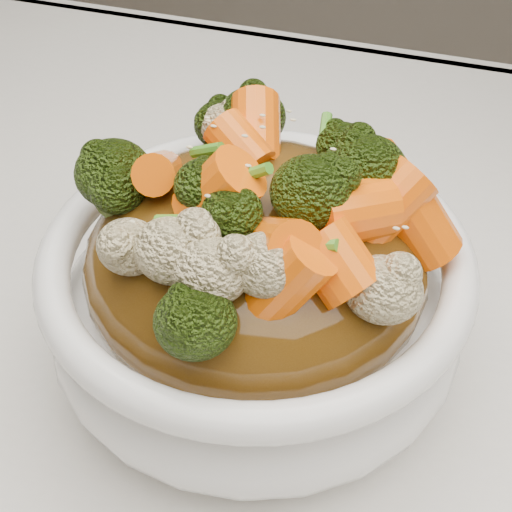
% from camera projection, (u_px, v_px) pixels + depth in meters
% --- Properties ---
extents(tablecloth, '(1.20, 0.80, 0.04)m').
position_uv_depth(tablecloth, '(322.00, 376.00, 0.43)').
color(tablecloth, silver).
rests_on(tablecloth, dining_table).
extents(bowl, '(0.26, 0.26, 0.09)m').
position_uv_depth(bowl, '(256.00, 301.00, 0.39)').
color(bowl, white).
rests_on(bowl, tablecloth).
extents(sauce_base, '(0.20, 0.20, 0.10)m').
position_uv_depth(sauce_base, '(256.00, 260.00, 0.37)').
color(sauce_base, '#4E310D').
rests_on(sauce_base, bowl).
extents(carrots, '(0.20, 0.20, 0.05)m').
position_uv_depth(carrots, '(256.00, 157.00, 0.33)').
color(carrots, '#FF6608').
rests_on(carrots, sauce_base).
extents(broccoli, '(0.20, 0.20, 0.05)m').
position_uv_depth(broccoli, '(256.00, 159.00, 0.33)').
color(broccoli, black).
rests_on(broccoli, sauce_base).
extents(cauliflower, '(0.20, 0.20, 0.04)m').
position_uv_depth(cauliflower, '(256.00, 163.00, 0.33)').
color(cauliflower, beige).
rests_on(cauliflower, sauce_base).
extents(scallions, '(0.15, 0.15, 0.02)m').
position_uv_depth(scallions, '(256.00, 155.00, 0.33)').
color(scallions, '#438C20').
rests_on(scallions, sauce_base).
extents(sesame_seeds, '(0.18, 0.18, 0.01)m').
position_uv_depth(sesame_seeds, '(256.00, 155.00, 0.33)').
color(sesame_seeds, beige).
rests_on(sesame_seeds, sauce_base).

